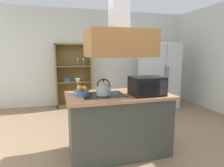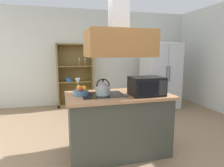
# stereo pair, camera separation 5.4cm
# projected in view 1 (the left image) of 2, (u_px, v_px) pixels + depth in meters

# --- Properties ---
(ground_plane) EXTENTS (7.80, 7.80, 0.00)m
(ground_plane) POSITION_uv_depth(u_px,v_px,m) (123.00, 149.00, 2.99)
(ground_plane) COLOR #866B50
(wall_back) EXTENTS (6.00, 0.12, 2.70)m
(wall_back) POSITION_uv_depth(u_px,v_px,m) (90.00, 58.00, 5.62)
(wall_back) COLOR silver
(wall_back) RESTS_ON ground
(kitchen_island) EXTENTS (1.50, 0.82, 0.90)m
(kitchen_island) POSITION_uv_depth(u_px,v_px,m) (118.00, 123.00, 2.85)
(kitchen_island) COLOR #3F4339
(kitchen_island) RESTS_ON ground
(range_hood) EXTENTS (0.90, 0.70, 1.26)m
(range_hood) POSITION_uv_depth(u_px,v_px,m) (119.00, 35.00, 2.64)
(range_hood) COLOR #A26A35
(refrigerator) EXTENTS (0.90, 0.77, 1.75)m
(refrigerator) POSITION_uv_depth(u_px,v_px,m) (159.00, 76.00, 5.19)
(refrigerator) COLOR #B2B9B7
(refrigerator) RESTS_ON ground
(dish_cabinet) EXTENTS (0.98, 0.40, 1.73)m
(dish_cabinet) POSITION_uv_depth(u_px,v_px,m) (74.00, 79.00, 5.36)
(dish_cabinet) COLOR olive
(dish_cabinet) RESTS_ON ground
(kettle) EXTENTS (0.21, 0.21, 0.23)m
(kettle) POSITION_uv_depth(u_px,v_px,m) (103.00, 88.00, 2.70)
(kettle) COLOR #B1C0BE
(kettle) RESTS_ON kitchen_island
(cutting_board) EXTENTS (0.37, 0.28, 0.02)m
(cutting_board) POSITION_uv_depth(u_px,v_px,m) (144.00, 89.00, 3.15)
(cutting_board) COLOR white
(cutting_board) RESTS_ON kitchen_island
(microwave) EXTENTS (0.46, 0.35, 0.26)m
(microwave) POSITION_uv_depth(u_px,v_px,m) (147.00, 86.00, 2.69)
(microwave) COLOR black
(microwave) RESTS_ON kitchen_island
(wine_glass_on_counter) EXTENTS (0.08, 0.08, 0.21)m
(wine_glass_on_counter) POSITION_uv_depth(u_px,v_px,m) (78.00, 82.00, 2.92)
(wine_glass_on_counter) COLOR silver
(wine_glass_on_counter) RESTS_ON kitchen_island
(fruit_bowl) EXTENTS (0.22, 0.22, 0.14)m
(fruit_bowl) POSITION_uv_depth(u_px,v_px,m) (81.00, 92.00, 2.68)
(fruit_bowl) COLOR #4C7299
(fruit_bowl) RESTS_ON kitchen_island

